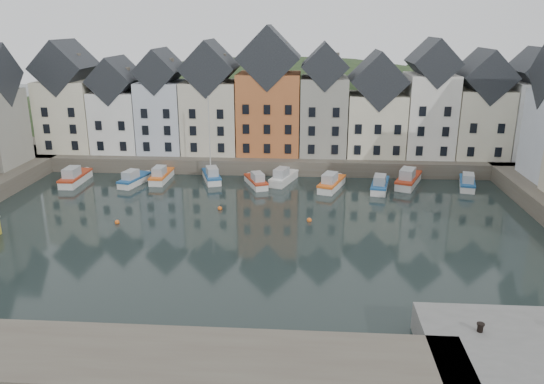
{
  "coord_description": "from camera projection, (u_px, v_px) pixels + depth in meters",
  "views": [
    {
      "loc": [
        5.7,
        -47.37,
        19.97
      ],
      "look_at": [
        1.99,
        6.0,
        2.85
      ],
      "focal_mm": 35.0,
      "sensor_mm": 36.0,
      "label": 1
    }
  ],
  "objects": [
    {
      "name": "boat_g",
      "position": [
        331.0,
        183.0,
        66.55
      ],
      "size": [
        3.92,
        6.63,
        2.43
      ],
      "rotation": [
        0.0,
        0.0,
        -0.33
      ],
      "color": "silver",
      "rests_on": "ground"
    },
    {
      "name": "boat_b",
      "position": [
        134.0,
        179.0,
        68.44
      ],
      "size": [
        3.14,
        6.0,
        2.2
      ],
      "rotation": [
        0.0,
        0.0,
        -0.25
      ],
      "color": "silver",
      "rests_on": "ground"
    },
    {
      "name": "mooring_bollard",
      "position": [
        480.0,
        327.0,
        32.22
      ],
      "size": [
        0.48,
        0.48,
        0.56
      ],
      "color": "black",
      "rests_on": "near_quay"
    },
    {
      "name": "boat_h",
      "position": [
        380.0,
        185.0,
        65.99
      ],
      "size": [
        3.06,
        6.32,
        2.33
      ],
      "rotation": [
        0.0,
        0.0,
        -0.2
      ],
      "color": "silver",
      "rests_on": "ground"
    },
    {
      "name": "boat_e",
      "position": [
        256.0,
        181.0,
        67.75
      ],
      "size": [
        3.68,
        5.75,
        2.12
      ],
      "rotation": [
        0.0,
        0.0,
        0.39
      ],
      "color": "silver",
      "rests_on": "ground"
    },
    {
      "name": "boat_d",
      "position": [
        212.0,
        176.0,
        69.87
      ],
      "size": [
        3.58,
        6.18,
        11.29
      ],
      "rotation": [
        0.0,
        0.0,
        0.32
      ],
      "color": "silver",
      "rests_on": "ground"
    },
    {
      "name": "boat_j",
      "position": [
        467.0,
        183.0,
        66.96
      ],
      "size": [
        3.14,
        6.07,
        2.23
      ],
      "rotation": [
        0.0,
        0.0,
        -0.24
      ],
      "color": "silver",
      "rests_on": "ground"
    },
    {
      "name": "far_terrace",
      "position": [
        291.0,
        105.0,
        75.15
      ],
      "size": [
        72.37,
        8.16,
        17.78
      ],
      "color": "#ECE5C6",
      "rests_on": "far_quay"
    },
    {
      "name": "far_quay",
      "position": [
        270.0,
        155.0,
        79.67
      ],
      "size": [
        90.0,
        16.0,
        2.0
      ],
      "primitive_type": "cube",
      "color": "brown",
      "rests_on": "ground"
    },
    {
      "name": "mooring_buoys",
      "position": [
        216.0,
        217.0,
        56.75
      ],
      "size": [
        20.5,
        5.5,
        0.5
      ],
      "color": "orange",
      "rests_on": "ground"
    },
    {
      "name": "ground",
      "position": [
        247.0,
        238.0,
        51.47
      ],
      "size": [
        260.0,
        260.0,
        0.0
      ],
      "primitive_type": "plane",
      "color": "black",
      "rests_on": "ground"
    },
    {
      "name": "boat_c",
      "position": [
        161.0,
        176.0,
        69.97
      ],
      "size": [
        1.99,
        6.04,
        2.3
      ],
      "rotation": [
        0.0,
        0.0,
        -0.02
      ],
      "color": "silver",
      "rests_on": "ground"
    },
    {
      "name": "near_wall",
      "position": [
        34.0,
        363.0,
        30.92
      ],
      "size": [
        50.0,
        6.0,
        2.0
      ],
      "primitive_type": "cube",
      "color": "brown",
      "rests_on": "ground"
    },
    {
      "name": "boat_a",
      "position": [
        75.0,
        178.0,
        68.87
      ],
      "size": [
        2.13,
        6.64,
        2.54
      ],
      "rotation": [
        0.0,
        0.0,
        0.01
      ],
      "color": "silver",
      "rests_on": "ground"
    },
    {
      "name": "boat_f",
      "position": [
        283.0,
        178.0,
        69.11
      ],
      "size": [
        3.74,
        6.36,
        2.33
      ],
      "rotation": [
        0.0,
        0.0,
        -0.33
      ],
      "color": "silver",
      "rests_on": "ground"
    },
    {
      "name": "boat_i",
      "position": [
        408.0,
        180.0,
        67.88
      ],
      "size": [
        4.53,
        7.27,
        2.67
      ],
      "rotation": [
        0.0,
        0.0,
        -0.37
      ],
      "color": "silver",
      "rests_on": "ground"
    },
    {
      "name": "hillside",
      "position": [
        279.0,
        214.0,
        110.15
      ],
      "size": [
        153.6,
        70.4,
        64.0
      ],
      "color": "#1E3118",
      "rests_on": "ground"
    }
  ]
}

